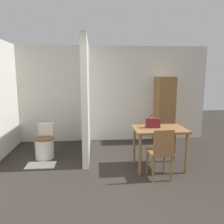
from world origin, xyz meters
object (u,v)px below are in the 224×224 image
(handbag, at_px, (153,123))
(dining_table, at_px, (159,134))
(toilet, at_px, (45,144))
(wooden_chair, at_px, (161,151))
(wooden_cabinet, at_px, (164,110))

(handbag, bearing_deg, dining_table, -23.28)
(dining_table, relative_size, toilet, 1.36)
(handbag, bearing_deg, wooden_chair, -88.65)
(dining_table, height_order, handbag, handbag)
(toilet, distance_m, wooden_cabinet, 3.08)
(wooden_cabinet, bearing_deg, dining_table, -110.99)
(wooden_cabinet, bearing_deg, toilet, -162.88)
(wooden_chair, bearing_deg, dining_table, 73.38)
(dining_table, xyz_separation_m, handbag, (-0.12, 0.05, 0.20))
(handbag, bearing_deg, wooden_cabinet, 64.79)
(dining_table, xyz_separation_m, toilet, (-2.27, 0.74, -0.38))
(toilet, bearing_deg, dining_table, -18.00)
(toilet, bearing_deg, wooden_cabinet, 17.12)
(dining_table, relative_size, wooden_chair, 1.08)
(wooden_chair, distance_m, handbag, 0.63)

